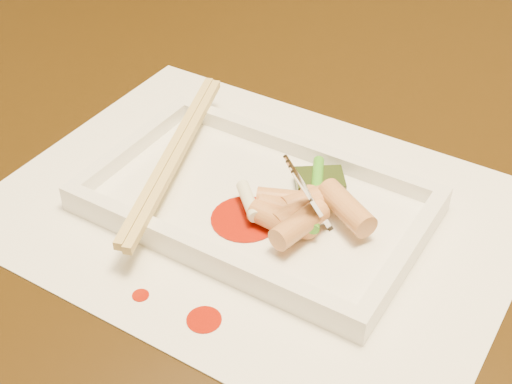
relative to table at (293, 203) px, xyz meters
The scene contains 24 objects.
table is the anchor object (origin of this frame).
placemat 0.17m from the table, 74.39° to the right, with size 0.40×0.30×0.00m, color white.
sauce_splatter_a 0.28m from the table, 74.85° to the right, with size 0.02×0.02×0.00m, color #9E1504.
sauce_splatter_b 0.27m from the table, 86.19° to the right, with size 0.01×0.01×0.00m, color #9E1504.
plate_base 0.17m from the table, 74.39° to the right, with size 0.26×0.16×0.01m, color white.
plate_rim_far 0.14m from the table, 57.41° to the right, with size 0.26×0.01×0.01m, color white.
plate_rim_near 0.24m from the table, 79.86° to the right, with size 0.26×0.01×0.01m, color white.
plate_rim_left 0.20m from the table, 123.58° to the right, with size 0.01×0.14×0.01m, color white.
plate_rim_right 0.24m from the table, 39.28° to the right, with size 0.01×0.14×0.01m, color white.
veg_piece 0.17m from the table, 51.89° to the right, with size 0.04×0.03×0.01m, color black.
scallion_white 0.19m from the table, 75.09° to the right, with size 0.01×0.01×0.04m, color #EAEACC.
scallion_green 0.18m from the table, 54.76° to the right, with size 0.01×0.01×0.09m, color #308E17.
chopstick_a 0.19m from the table, 109.00° to the right, with size 0.01×0.23×0.01m, color tan.
chopstick_b 0.19m from the table, 105.83° to the right, with size 0.01×0.23×0.01m, color tan.
fork 0.24m from the table, 46.75° to the right, with size 0.09×0.10×0.14m, color silver, non-canonical shape.
sauce_blob_0 0.19m from the table, 75.08° to the right, with size 0.05×0.05×0.00m, color #9E1504.
rice_cake_0 0.19m from the table, 56.97° to the right, with size 0.02×0.02×0.04m, color tan.
rice_cake_1 0.20m from the table, 63.26° to the right, with size 0.02×0.02×0.05m, color tan.
rice_cake_2 0.20m from the table, 47.76° to the right, with size 0.02×0.02×0.05m, color tan.
rice_cake_3 0.19m from the table, 63.88° to the right, with size 0.02×0.02×0.05m, color tan.
rice_cake_4 0.20m from the table, 60.85° to the right, with size 0.02×0.02×0.04m, color tan.
rice_cake_5 0.22m from the table, 60.42° to the right, with size 0.02×0.02×0.05m, color tan.
rice_cake_6 0.20m from the table, 57.90° to the right, with size 0.02×0.02×0.04m, color tan.
rice_cake_7 0.21m from the table, 66.26° to the right, with size 0.02×0.02×0.04m, color tan.
Camera 1 is at (0.26, -0.50, 1.12)m, focal length 50.00 mm.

